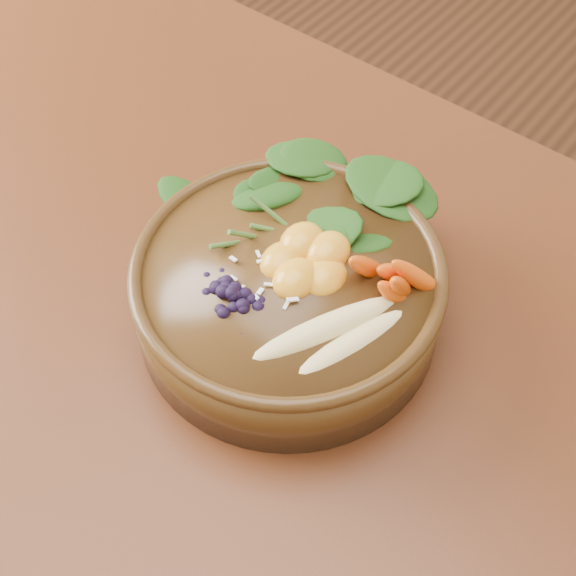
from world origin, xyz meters
name	(u,v)px	position (x,y,z in m)	size (l,w,h in m)	color
ground	(122,521)	(0.00, 0.00, 0.00)	(4.00, 4.00, 0.00)	#381E0F
dining_table	(21,291)	(0.00, 0.00, 0.66)	(1.60, 0.90, 0.75)	#331C0C
stoneware_bowl	(288,295)	(0.29, 0.10, 0.79)	(0.27, 0.27, 0.07)	#492F13
kale_heap	(321,198)	(0.27, 0.17, 0.84)	(0.18, 0.16, 0.04)	#1E4F11
carrot_cluster	(396,248)	(0.36, 0.15, 0.86)	(0.06, 0.06, 0.07)	#DF4F0D
banana_halves	(340,325)	(0.36, 0.07, 0.83)	(0.10, 0.14, 0.03)	#E0CC84
mandarin_cluster	(307,252)	(0.30, 0.11, 0.84)	(0.08, 0.08, 0.03)	orange
blueberry_pile	(229,283)	(0.27, 0.05, 0.84)	(0.12, 0.09, 0.04)	black
coconut_flakes	(269,276)	(0.28, 0.08, 0.83)	(0.08, 0.06, 0.01)	white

